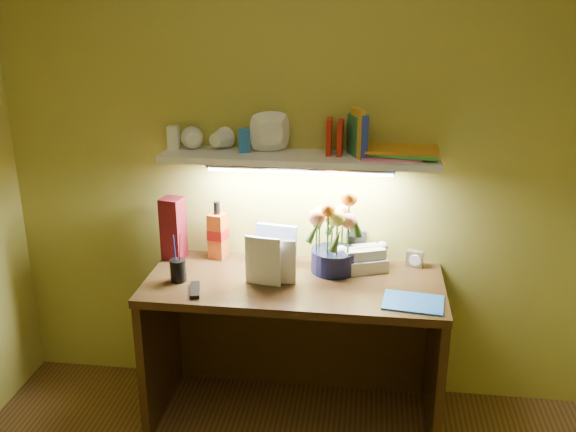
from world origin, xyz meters
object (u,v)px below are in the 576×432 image
object	(u,v)px
desk_clock	(415,259)
whisky_bottle	(218,230)
flower_bouquet	(334,234)
telephone	(362,256)
desk	(294,350)

from	to	relation	value
desk_clock	whisky_bottle	distance (m)	0.99
flower_bouquet	whisky_bottle	xyz separation A→B (m)	(-0.59, 0.09, -0.04)
whisky_bottle	desk_clock	bearing A→B (deg)	0.95
desk_clock	whisky_bottle	world-z (taller)	whisky_bottle
flower_bouquet	telephone	xyz separation A→B (m)	(0.13, 0.04, -0.13)
telephone	desk_clock	bearing A→B (deg)	-7.51
telephone	desk_clock	size ratio (longest dim) A/B	2.70
flower_bouquet	desk_clock	bearing A→B (deg)	15.28
flower_bouquet	telephone	bearing A→B (deg)	17.54
desk	whisky_bottle	bearing A→B (deg)	151.27
desk	flower_bouquet	bearing A→B (deg)	37.86
flower_bouquet	whisky_bottle	distance (m)	0.60
flower_bouquet	desk_clock	xyz separation A→B (m)	(0.39, 0.11, -0.15)
desk	whisky_bottle	distance (m)	0.71
whisky_bottle	flower_bouquet	bearing A→B (deg)	-8.73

